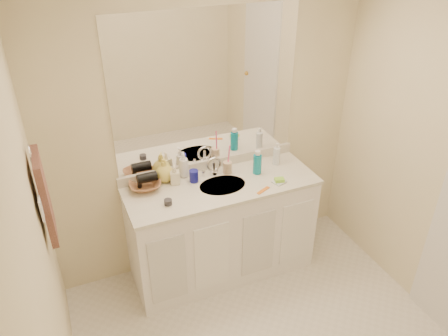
% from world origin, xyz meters
% --- Properties ---
extents(wall_back, '(2.60, 0.02, 2.40)m').
position_xyz_m(wall_back, '(0.00, 1.30, 1.20)').
color(wall_back, beige).
rests_on(wall_back, floor).
extents(wall_left, '(0.02, 2.60, 2.40)m').
position_xyz_m(wall_left, '(-1.30, 0.00, 1.20)').
color(wall_left, beige).
rests_on(wall_left, floor).
extents(vanity_cabinet, '(1.50, 0.55, 0.85)m').
position_xyz_m(vanity_cabinet, '(0.00, 1.02, 0.42)').
color(vanity_cabinet, white).
rests_on(vanity_cabinet, floor).
extents(countertop, '(1.52, 0.57, 0.03)m').
position_xyz_m(countertop, '(0.00, 1.02, 0.86)').
color(countertop, silver).
rests_on(countertop, vanity_cabinet).
extents(backsplash, '(1.52, 0.03, 0.08)m').
position_xyz_m(backsplash, '(0.00, 1.29, 0.92)').
color(backsplash, silver).
rests_on(backsplash, countertop).
extents(sink_basin, '(0.37, 0.37, 0.02)m').
position_xyz_m(sink_basin, '(0.00, 1.00, 0.87)').
color(sink_basin, '#B6AEA0').
rests_on(sink_basin, countertop).
extents(faucet, '(0.02, 0.02, 0.11)m').
position_xyz_m(faucet, '(0.00, 1.18, 0.94)').
color(faucet, silver).
rests_on(faucet, countertop).
extents(mirror, '(1.48, 0.01, 1.20)m').
position_xyz_m(mirror, '(0.00, 1.29, 1.56)').
color(mirror, white).
rests_on(mirror, wall_back).
extents(blue_mug, '(0.08, 0.08, 0.10)m').
position_xyz_m(blue_mug, '(-0.19, 1.14, 0.93)').
color(blue_mug, navy).
rests_on(blue_mug, countertop).
extents(tan_cup, '(0.09, 0.09, 0.10)m').
position_xyz_m(tan_cup, '(0.11, 1.16, 0.93)').
color(tan_cup, beige).
rests_on(tan_cup, countertop).
extents(toothbrush, '(0.02, 0.04, 0.21)m').
position_xyz_m(toothbrush, '(0.12, 1.16, 1.03)').
color(toothbrush, '#FA428D').
rests_on(toothbrush, tan_cup).
extents(mouthwash_bottle, '(0.08, 0.08, 0.16)m').
position_xyz_m(mouthwash_bottle, '(0.33, 1.06, 0.96)').
color(mouthwash_bottle, '#0D88A3').
rests_on(mouthwash_bottle, countertop).
extents(clear_pump_bottle, '(0.07, 0.07, 0.15)m').
position_xyz_m(clear_pump_bottle, '(0.54, 1.13, 0.96)').
color(clear_pump_bottle, silver).
rests_on(clear_pump_bottle, countertop).
extents(soap_dish, '(0.12, 0.11, 0.01)m').
position_xyz_m(soap_dish, '(0.42, 0.86, 0.89)').
color(soap_dish, silver).
rests_on(soap_dish, countertop).
extents(green_soap, '(0.08, 0.07, 0.03)m').
position_xyz_m(green_soap, '(0.42, 0.86, 0.90)').
color(green_soap, '#8FDC35').
rests_on(green_soap, soap_dish).
extents(orange_comb, '(0.13, 0.08, 0.01)m').
position_xyz_m(orange_comb, '(0.26, 0.81, 0.88)').
color(orange_comb, orange).
rests_on(orange_comb, countertop).
extents(dark_jar, '(0.07, 0.07, 0.04)m').
position_xyz_m(dark_jar, '(-0.47, 0.92, 0.90)').
color(dark_jar, '#2D2B31').
rests_on(dark_jar, countertop).
extents(soap_bottle_white, '(0.10, 0.10, 0.21)m').
position_xyz_m(soap_bottle_white, '(-0.23, 1.25, 0.99)').
color(soap_bottle_white, white).
rests_on(soap_bottle_white, countertop).
extents(soap_bottle_cream, '(0.09, 0.09, 0.16)m').
position_xyz_m(soap_bottle_cream, '(-0.33, 1.18, 0.96)').
color(soap_bottle_cream, beige).
rests_on(soap_bottle_cream, countertop).
extents(soap_bottle_yellow, '(0.20, 0.20, 0.19)m').
position_xyz_m(soap_bottle_yellow, '(-0.39, 1.25, 0.98)').
color(soap_bottle_yellow, '#E1CF57').
rests_on(soap_bottle_yellow, countertop).
extents(wicker_basket, '(0.28, 0.28, 0.06)m').
position_xyz_m(wicker_basket, '(-0.56, 1.20, 0.91)').
color(wicker_basket, '#915B3A').
rests_on(wicker_basket, countertop).
extents(hair_dryer, '(0.15, 0.08, 0.08)m').
position_xyz_m(hair_dryer, '(-0.54, 1.20, 0.97)').
color(hair_dryer, black).
rests_on(hair_dryer, wicker_basket).
extents(towel_ring, '(0.01, 0.11, 0.11)m').
position_xyz_m(towel_ring, '(-1.27, 0.77, 1.55)').
color(towel_ring, silver).
rests_on(towel_ring, wall_left).
extents(hand_towel, '(0.04, 0.32, 0.55)m').
position_xyz_m(hand_towel, '(-1.25, 0.77, 1.25)').
color(hand_towel, '#4D2F29').
rests_on(hand_towel, towel_ring).
extents(switch_plate, '(0.01, 0.08, 0.13)m').
position_xyz_m(switch_plate, '(-1.27, 0.57, 1.30)').
color(switch_plate, white).
rests_on(switch_plate, wall_left).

